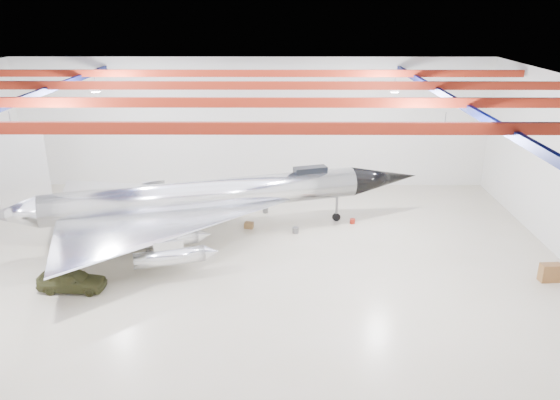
{
  "coord_description": "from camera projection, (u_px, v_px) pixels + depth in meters",
  "views": [
    {
      "loc": [
        2.57,
        -30.74,
        15.22
      ],
      "look_at": [
        2.38,
        2.0,
        3.3
      ],
      "focal_mm": 35.0,
      "sensor_mm": 36.0,
      "label": 1
    }
  ],
  "objects": [
    {
      "name": "tool_chest",
      "position": [
        352.0,
        221.0,
        39.73
      ],
      "size": [
        0.51,
        0.51,
        0.35
      ],
      "primitive_type": "cylinder",
      "rotation": [
        0.0,
        0.0,
        -0.39
      ],
      "color": "#9C1C0F",
      "rests_on": "floor"
    },
    {
      "name": "crate_ply",
      "position": [
        137.0,
        230.0,
        38.2
      ],
      "size": [
        0.55,
        0.44,
        0.39
      ],
      "primitive_type": "cube",
      "rotation": [
        0.0,
        0.0,
        0.0
      ],
      "color": "olive",
      "rests_on": "floor"
    },
    {
      "name": "floor",
      "position": [
        242.0,
        260.0,
        34.11
      ],
      "size": [
        40.0,
        40.0,
        0.0
      ],
      "primitive_type": "plane",
      "color": "#B8B092",
      "rests_on": "ground"
    },
    {
      "name": "spares_box",
      "position": [
        265.0,
        210.0,
        41.77
      ],
      "size": [
        0.45,
        0.45,
        0.37
      ],
      "primitive_type": "cylinder",
      "rotation": [
        0.0,
        0.0,
        0.11
      ],
      "color": "#59595B",
      "rests_on": "floor"
    },
    {
      "name": "engine_drum",
      "position": [
        295.0,
        230.0,
        38.09
      ],
      "size": [
        0.48,
        0.48,
        0.4
      ],
      "primitive_type": "cylinder",
      "rotation": [
        0.0,
        0.0,
        0.08
      ],
      "color": "#59595B",
      "rests_on": "floor"
    },
    {
      "name": "jeep",
      "position": [
        72.0,
        280.0,
        30.37
      ],
      "size": [
        3.8,
        1.71,
        1.27
      ],
      "primitive_type": "imported",
      "rotation": [
        0.0,
        0.0,
        1.51
      ],
      "color": "#3B3D1E",
      "rests_on": "floor"
    },
    {
      "name": "ceiling_structure",
      "position": [
        237.0,
        95.0,
        30.57
      ],
      "size": [
        39.5,
        29.5,
        1.08
      ],
      "color": "maroon",
      "rests_on": "ceiling"
    },
    {
      "name": "wall_back",
      "position": [
        253.0,
        123.0,
        46.32
      ],
      "size": [
        40.0,
        0.0,
        40.0
      ],
      "primitive_type": "plane",
      "rotation": [
        1.57,
        0.0,
        0.0
      ],
      "color": "silver",
      "rests_on": "floor"
    },
    {
      "name": "oil_barrel",
      "position": [
        249.0,
        225.0,
        38.91
      ],
      "size": [
        0.71,
        0.62,
        0.43
      ],
      "primitive_type": "cube",
      "rotation": [
        0.0,
        0.0,
        -0.25
      ],
      "color": "olive",
      "rests_on": "floor"
    },
    {
      "name": "jet_aircraft",
      "position": [
        206.0,
        200.0,
        36.81
      ],
      "size": [
        28.85,
        21.02,
        8.06
      ],
      "rotation": [
        0.0,
        0.0,
        0.29
      ],
      "color": "silver",
      "rests_on": "floor"
    },
    {
      "name": "ceiling",
      "position": [
        237.0,
        82.0,
        30.34
      ],
      "size": [
        40.0,
        40.0,
        0.0
      ],
      "primitive_type": "plane",
      "rotation": [
        3.14,
        0.0,
        0.0
      ],
      "color": "#0A0F38",
      "rests_on": "wall_back"
    },
    {
      "name": "desk",
      "position": [
        550.0,
        273.0,
        31.41
      ],
      "size": [
        1.21,
        0.67,
        1.08
      ],
      "primitive_type": "cube",
      "rotation": [
        0.0,
        0.0,
        0.07
      ],
      "color": "brown",
      "rests_on": "floor"
    },
    {
      "name": "toolbox_red",
      "position": [
        196.0,
        204.0,
        43.2
      ],
      "size": [
        0.5,
        0.46,
        0.28
      ],
      "primitive_type": "cube",
      "rotation": [
        0.0,
        0.0,
        -0.41
      ],
      "color": "#9C1C0F",
      "rests_on": "floor"
    }
  ]
}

